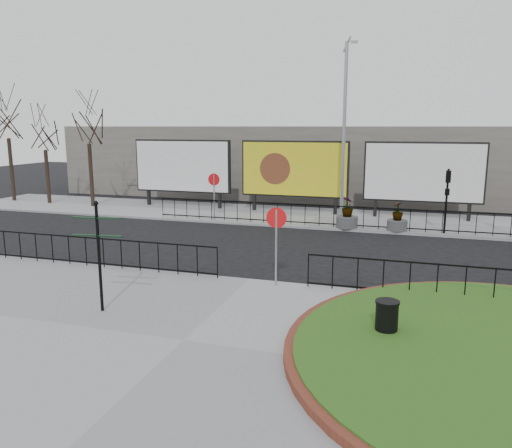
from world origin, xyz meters
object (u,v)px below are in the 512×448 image
at_px(billboard_mid, 294,169).
at_px(planter_c, 397,220).
at_px(planter_b, 347,217).
at_px(litter_bin, 387,320).
at_px(lamp_post, 344,130).
at_px(fingerpost_sign, 98,245).

bearing_deg(billboard_mid, planter_c, -31.29).
bearing_deg(planter_b, planter_c, 0.00).
relative_size(litter_bin, planter_b, 0.60).
distance_m(billboard_mid, planter_b, 5.36).
xyz_separation_m(lamp_post, fingerpost_sign, (-4.43, -14.91, -2.89)).
bearing_deg(planter_c, fingerpost_sign, -118.76).
distance_m(lamp_post, litter_bin, 15.40).
relative_size(billboard_mid, planter_c, 4.41).
xyz_separation_m(lamp_post, litter_bin, (2.99, -14.50, -4.24)).
relative_size(fingerpost_sign, planter_b, 1.95).
distance_m(fingerpost_sign, planter_c, 15.24).
bearing_deg(fingerpost_sign, litter_bin, -1.68).
distance_m(billboard_mid, fingerpost_sign, 16.95).
distance_m(billboard_mid, planter_c, 7.16).
bearing_deg(billboard_mid, lamp_post, -33.25).
relative_size(billboard_mid, lamp_post, 0.67).
bearing_deg(lamp_post, litter_bin, -78.34).
distance_m(billboard_mid, litter_bin, 17.65).
relative_size(lamp_post, planter_b, 5.99).
bearing_deg(fingerpost_sign, planter_b, 64.87).
bearing_deg(lamp_post, planter_c, -29.14).
bearing_deg(planter_b, lamp_post, 107.12).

